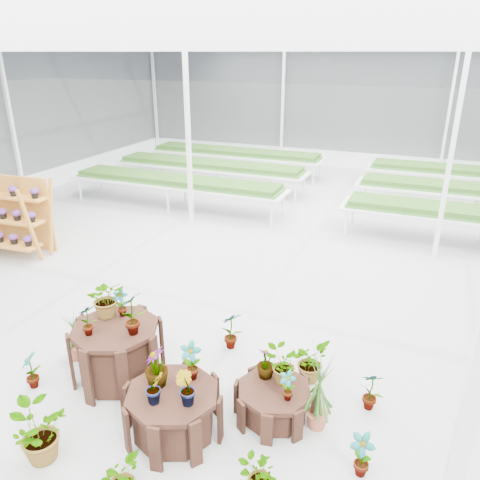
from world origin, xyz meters
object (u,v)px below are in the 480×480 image
at_px(plinth_tall, 118,352).
at_px(plinth_mid, 173,412).
at_px(shelf_rack, 12,218).
at_px(plinth_low, 274,402).

xyz_separation_m(plinth_tall, plinth_mid, (1.20, -0.60, -0.11)).
distance_m(plinth_tall, shelf_rack, 5.45).
xyz_separation_m(plinth_tall, shelf_rack, (-4.69, 2.73, 0.43)).
bearing_deg(plinth_mid, plinth_low, 34.99).
bearing_deg(plinth_tall, shelf_rack, 149.77).
bearing_deg(shelf_rack, plinth_mid, -34.47).
height_order(plinth_mid, shelf_rack, shelf_rack).
bearing_deg(shelf_rack, plinth_low, -25.88).
xyz_separation_m(plinth_mid, plinth_low, (1.00, 0.70, -0.08)).
height_order(plinth_mid, plinth_low, plinth_mid).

